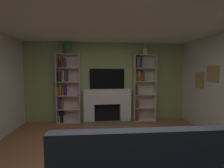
{
  "coord_description": "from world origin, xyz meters",
  "views": [
    {
      "loc": [
        -0.36,
        -2.46,
        1.58
      ],
      "look_at": [
        0.0,
        1.09,
        1.31
      ],
      "focal_mm": 25.81,
      "sensor_mm": 36.0,
      "label": 1
    }
  ],
  "objects": [
    {
      "name": "wall_back_accent",
      "position": [
        0.0,
        2.74,
        1.25
      ],
      "size": [
        5.24,
        0.06,
        2.51
      ],
      "primitive_type": "cube",
      "color": "#99AC71",
      "rests_on": "ground_plane"
    },
    {
      "name": "ceiling",
      "position": [
        0.0,
        0.0,
        2.54
      ],
      "size": [
        5.24,
        5.55,
        0.06
      ],
      "primitive_type": "cube",
      "color": "white",
      "rests_on": "wall_back_accent"
    },
    {
      "name": "fireplace",
      "position": [
        0.0,
        2.59,
        0.55
      ],
      "size": [
        1.58,
        0.55,
        1.03
      ],
      "color": "white",
      "rests_on": "ground_plane"
    },
    {
      "name": "tv",
      "position": [
        0.0,
        2.68,
        1.36
      ],
      "size": [
        1.1,
        0.06,
        0.64
      ],
      "primitive_type": "cube",
      "color": "black",
      "rests_on": "fireplace"
    },
    {
      "name": "bookshelf_left",
      "position": [
        -1.29,
        2.61,
        1.05
      ],
      "size": [
        0.7,
        0.28,
        2.12
      ],
      "color": "silver",
      "rests_on": "ground_plane"
    },
    {
      "name": "bookshelf_right",
      "position": [
        1.12,
        2.61,
        1.12
      ],
      "size": [
        0.7,
        0.29,
        2.12
      ],
      "color": "beige",
      "rests_on": "ground_plane"
    },
    {
      "name": "potted_plant",
      "position": [
        -1.2,
        2.56,
        2.31
      ],
      "size": [
        0.24,
        0.24,
        0.34
      ],
      "color": "#545651",
      "rests_on": "bookshelf_left"
    },
    {
      "name": "vase_with_flowers",
      "position": [
        1.2,
        2.56,
        2.24
      ],
      "size": [
        0.14,
        0.14,
        0.36
      ],
      "color": "silver",
      "rests_on": "bookshelf_right"
    }
  ]
}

